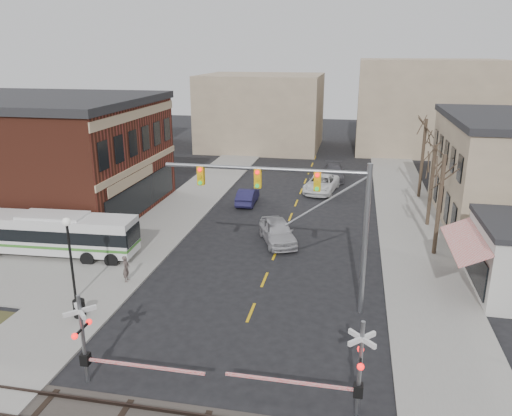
{
  "coord_description": "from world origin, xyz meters",
  "views": [
    {
      "loc": [
        4.8,
        -20.81,
        13.21
      ],
      "look_at": [
        -1.14,
        9.09,
        3.5
      ],
      "focal_mm": 35.0,
      "sensor_mm": 36.0,
      "label": 1
    }
  ],
  "objects_px": {
    "rr_crossing_east": "(348,369)",
    "street_lamp": "(69,242)",
    "pedestrian_near": "(126,269)",
    "traffic_signal_mast": "(309,204)",
    "car_a": "(278,231)",
    "car_b": "(247,196)",
    "rr_crossing_west": "(93,342)",
    "car_c": "(321,184)",
    "transit_bus": "(55,233)",
    "car_d": "(333,172)",
    "trash_bin": "(79,308)",
    "pedestrian_far": "(111,245)"
  },
  "relations": [
    {
      "from": "rr_crossing_west",
      "to": "car_c",
      "type": "relative_size",
      "value": 0.96
    },
    {
      "from": "traffic_signal_mast",
      "to": "car_b",
      "type": "distance_m",
      "value": 19.76
    },
    {
      "from": "traffic_signal_mast",
      "to": "pedestrian_far",
      "type": "relative_size",
      "value": 5.94
    },
    {
      "from": "rr_crossing_east",
      "to": "street_lamp",
      "type": "relative_size",
      "value": 1.19
    },
    {
      "from": "pedestrian_near",
      "to": "car_a",
      "type": "bearing_deg",
      "value": -50.66
    },
    {
      "from": "car_a",
      "to": "car_c",
      "type": "xyz_separation_m",
      "value": [
        2.1,
        13.99,
        -0.04
      ]
    },
    {
      "from": "traffic_signal_mast",
      "to": "trash_bin",
      "type": "xyz_separation_m",
      "value": [
        -11.28,
        -3.47,
        -5.19
      ]
    },
    {
      "from": "rr_crossing_east",
      "to": "street_lamp",
      "type": "distance_m",
      "value": 16.1
    },
    {
      "from": "transit_bus",
      "to": "car_b",
      "type": "height_order",
      "value": "transit_bus"
    },
    {
      "from": "traffic_signal_mast",
      "to": "car_c",
      "type": "distance_m",
      "value": 23.5
    },
    {
      "from": "transit_bus",
      "to": "car_a",
      "type": "distance_m",
      "value": 15.05
    },
    {
      "from": "car_a",
      "to": "rr_crossing_east",
      "type": "bearing_deg",
      "value": -94.76
    },
    {
      "from": "rr_crossing_west",
      "to": "trash_bin",
      "type": "height_order",
      "value": "rr_crossing_west"
    },
    {
      "from": "transit_bus",
      "to": "car_c",
      "type": "xyz_separation_m",
      "value": [
        16.18,
        19.25,
        -0.79
      ]
    },
    {
      "from": "car_a",
      "to": "car_b",
      "type": "distance_m",
      "value": 9.7
    },
    {
      "from": "car_c",
      "to": "pedestrian_near",
      "type": "distance_m",
      "value": 24.23
    },
    {
      "from": "street_lamp",
      "to": "traffic_signal_mast",
      "type": "bearing_deg",
      "value": 8.17
    },
    {
      "from": "street_lamp",
      "to": "trash_bin",
      "type": "xyz_separation_m",
      "value": [
        1.23,
        -1.68,
        -2.87
      ]
    },
    {
      "from": "car_d",
      "to": "pedestrian_far",
      "type": "distance_m",
      "value": 27.7
    },
    {
      "from": "car_b",
      "to": "car_d",
      "type": "relative_size",
      "value": 0.8
    },
    {
      "from": "trash_bin",
      "to": "rr_crossing_east",
      "type": "bearing_deg",
      "value": -18.22
    },
    {
      "from": "street_lamp",
      "to": "pedestrian_near",
      "type": "bearing_deg",
      "value": 55.18
    },
    {
      "from": "rr_crossing_west",
      "to": "street_lamp",
      "type": "bearing_deg",
      "value": 126.46
    },
    {
      "from": "transit_bus",
      "to": "car_a",
      "type": "xyz_separation_m",
      "value": [
        14.08,
        5.26,
        -0.75
      ]
    },
    {
      "from": "rr_crossing_west",
      "to": "car_c",
      "type": "bearing_deg",
      "value": 77.33
    },
    {
      "from": "traffic_signal_mast",
      "to": "rr_crossing_west",
      "type": "relative_size",
      "value": 1.88
    },
    {
      "from": "traffic_signal_mast",
      "to": "rr_crossing_west",
      "type": "height_order",
      "value": "traffic_signal_mast"
    },
    {
      "from": "car_b",
      "to": "pedestrian_far",
      "type": "height_order",
      "value": "pedestrian_far"
    },
    {
      "from": "car_d",
      "to": "pedestrian_far",
      "type": "bearing_deg",
      "value": -121.33
    },
    {
      "from": "car_b",
      "to": "car_c",
      "type": "distance_m",
      "value": 8.09
    },
    {
      "from": "car_d",
      "to": "pedestrian_near",
      "type": "height_order",
      "value": "pedestrian_near"
    },
    {
      "from": "rr_crossing_east",
      "to": "pedestrian_far",
      "type": "xyz_separation_m",
      "value": [
        -15.49,
        11.77,
        -0.96
      ]
    },
    {
      "from": "transit_bus",
      "to": "street_lamp",
      "type": "bearing_deg",
      "value": -50.57
    },
    {
      "from": "rr_crossing_west",
      "to": "rr_crossing_east",
      "type": "distance_m",
      "value": 10.14
    },
    {
      "from": "car_b",
      "to": "pedestrian_far",
      "type": "relative_size",
      "value": 2.42
    },
    {
      "from": "traffic_signal_mast",
      "to": "car_a",
      "type": "xyz_separation_m",
      "value": [
        -2.95,
        8.96,
        -4.92
      ]
    },
    {
      "from": "car_d",
      "to": "trash_bin",
      "type": "bearing_deg",
      "value": -112.49
    },
    {
      "from": "street_lamp",
      "to": "car_d",
      "type": "bearing_deg",
      "value": 67.23
    },
    {
      "from": "rr_crossing_east",
      "to": "car_d",
      "type": "height_order",
      "value": "rr_crossing_east"
    },
    {
      "from": "traffic_signal_mast",
      "to": "street_lamp",
      "type": "bearing_deg",
      "value": -171.83
    },
    {
      "from": "pedestrian_far",
      "to": "rr_crossing_west",
      "type": "bearing_deg",
      "value": -129.71
    },
    {
      "from": "transit_bus",
      "to": "rr_crossing_east",
      "type": "height_order",
      "value": "rr_crossing_east"
    },
    {
      "from": "car_a",
      "to": "car_c",
      "type": "distance_m",
      "value": 14.15
    },
    {
      "from": "traffic_signal_mast",
      "to": "car_b",
      "type": "xyz_separation_m",
      "value": [
        -7.04,
        17.75,
        -5.06
      ]
    },
    {
      "from": "street_lamp",
      "to": "car_a",
      "type": "relative_size",
      "value": 0.94
    },
    {
      "from": "transit_bus",
      "to": "rr_crossing_east",
      "type": "distance_m",
      "value": 22.57
    },
    {
      "from": "car_b",
      "to": "pedestrian_near",
      "type": "xyz_separation_m",
      "value": [
        -3.65,
        -16.94,
        0.21
      ]
    },
    {
      "from": "car_b",
      "to": "rr_crossing_east",
      "type": "bearing_deg",
      "value": 108.02
    },
    {
      "from": "trash_bin",
      "to": "car_d",
      "type": "xyz_separation_m",
      "value": [
        11.34,
        31.62,
        0.2
      ]
    },
    {
      "from": "pedestrian_far",
      "to": "car_b",
      "type": "bearing_deg",
      "value": 2.37
    }
  ]
}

